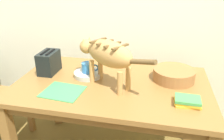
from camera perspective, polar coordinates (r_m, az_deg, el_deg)
dining_table at (r=1.70m, az=0.00°, el=-5.72°), size 1.39×0.85×0.72m
cat at (r=1.53m, az=-1.17°, el=3.97°), size 0.57×0.38×0.33m
saucer_bowl at (r=1.76m, az=-6.02°, el=-1.00°), size 0.22×0.22×0.03m
coffee_mug at (r=1.74m, az=-6.01°, el=0.64°), size 0.13×0.09×0.08m
magazine at (r=1.57m, az=-12.21°, el=-5.29°), size 0.28×0.25×0.01m
book_stack at (r=1.47m, az=18.42°, el=-7.43°), size 0.16×0.12×0.05m
wicker_basket at (r=1.74m, az=15.23°, el=-1.08°), size 0.30×0.30×0.09m
toaster at (r=1.86m, az=-15.54°, el=1.88°), size 0.12×0.20×0.18m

